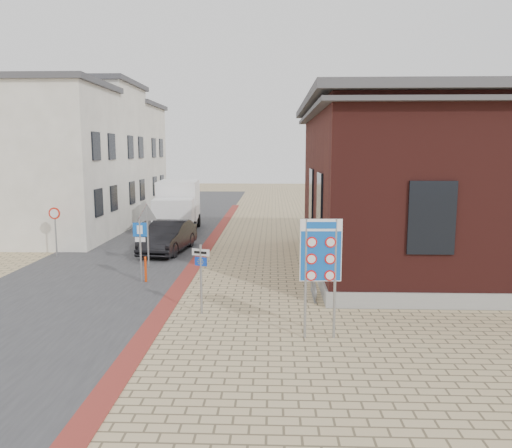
% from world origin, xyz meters
% --- Properties ---
extents(ground, '(120.00, 120.00, 0.00)m').
position_xyz_m(ground, '(0.00, 0.00, 0.00)').
color(ground, tan).
rests_on(ground, ground).
extents(road_strip, '(7.00, 60.00, 0.02)m').
position_xyz_m(road_strip, '(-5.50, 15.00, 0.01)').
color(road_strip, '#38383A').
rests_on(road_strip, ground).
extents(curb_strip, '(0.60, 40.00, 0.02)m').
position_xyz_m(curb_strip, '(-2.00, 10.00, 0.01)').
color(curb_strip, maroon).
rests_on(curb_strip, ground).
extents(brick_building, '(13.00, 13.00, 6.80)m').
position_xyz_m(brick_building, '(8.99, 7.00, 3.49)').
color(brick_building, gray).
rests_on(brick_building, ground).
extents(townhouse_near, '(7.40, 6.40, 8.30)m').
position_xyz_m(townhouse_near, '(-10.99, 12.00, 4.17)').
color(townhouse_near, beige).
rests_on(townhouse_near, ground).
extents(townhouse_mid, '(7.40, 6.40, 9.10)m').
position_xyz_m(townhouse_mid, '(-10.99, 18.00, 4.57)').
color(townhouse_mid, beige).
rests_on(townhouse_mid, ground).
extents(townhouse_far, '(7.40, 6.40, 8.30)m').
position_xyz_m(townhouse_far, '(-10.99, 24.00, 4.17)').
color(townhouse_far, beige).
rests_on(townhouse_far, ground).
extents(bike_rack, '(0.08, 1.80, 0.60)m').
position_xyz_m(bike_rack, '(2.65, 2.20, 0.26)').
color(bike_rack, slate).
rests_on(bike_rack, ground).
extents(sedan, '(2.09, 4.66, 1.48)m').
position_xyz_m(sedan, '(-3.67, 9.27, 0.74)').
color(sedan, black).
rests_on(sedan, ground).
extents(box_truck, '(2.78, 5.85, 2.98)m').
position_xyz_m(box_truck, '(-4.41, 15.57, 1.54)').
color(box_truck, slate).
rests_on(box_truck, ground).
extents(border_sign, '(1.06, 0.10, 3.09)m').
position_xyz_m(border_sign, '(2.50, -1.50, 2.23)').
color(border_sign, gray).
rests_on(border_sign, ground).
extents(essen_sign, '(0.54, 0.23, 2.07)m').
position_xyz_m(essen_sign, '(-0.80, 0.30, 1.34)').
color(essen_sign, gray).
rests_on(essen_sign, ground).
extents(parking_sign, '(0.50, 0.07, 2.28)m').
position_xyz_m(parking_sign, '(-3.50, 3.74, 1.54)').
color(parking_sign, gray).
rests_on(parking_sign, ground).
extents(yield_sign, '(0.88, 0.39, 2.61)m').
position_xyz_m(yield_sign, '(-3.80, 6.00, 2.00)').
color(yield_sign, gray).
rests_on(yield_sign, ground).
extents(speed_sign, '(0.53, 0.07, 2.27)m').
position_xyz_m(speed_sign, '(-8.50, 8.00, 1.51)').
color(speed_sign, gray).
rests_on(speed_sign, ground).
extents(bollard, '(0.11, 0.11, 0.95)m').
position_xyz_m(bollard, '(-3.35, 3.78, 0.47)').
color(bollard, red).
rests_on(bollard, ground).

